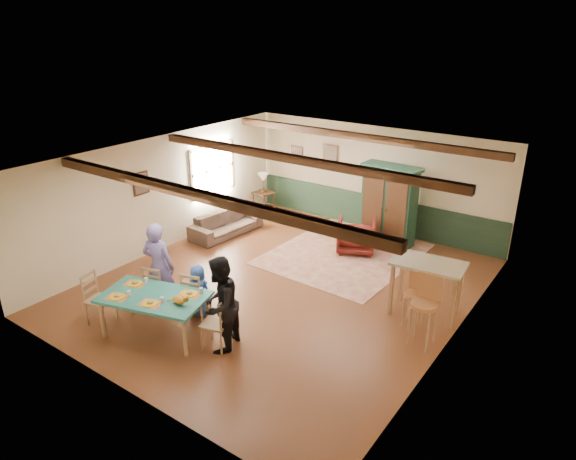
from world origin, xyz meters
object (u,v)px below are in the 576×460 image
Objects in this scene: sofa at (226,223)px; bar_stool_left at (414,300)px; person_woman at (220,305)px; cat at (179,300)px; armoire at (389,205)px; armchair at (356,235)px; dining_chair_end_right at (215,322)px; end_table at (264,202)px; dining_table at (156,315)px; dining_chair_far_left at (158,287)px; bar_stool_right at (423,313)px; dining_chair_far_right at (197,294)px; person_child at (199,291)px; table_lamp at (263,183)px; person_man at (159,267)px; dining_chair_end_left at (100,299)px; counter_table at (426,289)px.

bar_stool_left is (5.61, -1.29, 0.22)m from sofa.
person_woman is 0.71m from cat.
armoire is 1.11m from armchair.
bar_stool_left is (2.38, -2.28, 0.10)m from armchair.
dining_chair_end_right is 6.63m from end_table.
armoire is at bearing 64.72° from cat.
end_table is at bearing 111.07° from dining_table.
dining_chair_far_left is at bearing -113.57° from person_woman.
end_table is (-2.87, 5.94, -0.54)m from cat.
person_woman is at bearing -143.02° from bar_stool_right.
armchair is at bearing -68.32° from sofa.
bar_stool_left reaches higher than dining_chair_far_right.
person_woman is 1.64× the size of person_child.
dining_chair_end_right is at bearing 64.08° from armchair.
table_lamp is at bearing -80.13° from dining_chair_far_right.
person_man reaches higher than table_lamp.
dining_chair_far_left is at bearing 90.00° from person_man.
armchair is 3.60m from table_lamp.
dining_chair_far_right is 1.74× the size of table_lamp.
dining_chair_far_left is 5.69m from table_lamp.
dining_chair_far_left is at bearing 134.91° from dining_table.
cat is at bearing -139.28° from bar_stool_left.
dining_chair_far_left is at bearing -46.17° from dining_chair_end_left.
armchair is at bearing -127.31° from person_man.
cat is (-0.55, -0.26, 0.37)m from dining_chair_end_right.
bar_stool_right is at bearing -30.42° from table_lamp.
cat is 4.10m from bar_stool_left.
person_child is 5.69m from table_lamp.
bar_stool_right is at bearing 109.16° from armchair.
person_woman is 1.88× the size of armchair.
person_child is at bearing 99.46° from cat.
cat is 6.02m from armoire.
armoire is at bearing 119.79° from bar_stool_left.
dining_chair_far_right is 0.95× the size of bar_stool_left.
end_table is 7.20m from bar_stool_right.
dining_chair_far_left is at bearing 5.71° from person_child.
bar_stool_right reaches higher than dining_table.
dining_table is 1.89× the size of dining_chair_end_left.
end_table is at bearing -5.12° from dining_chair_end_left.
person_woman is at bearing 156.43° from dining_chair_far_left.
bar_stool_right reaches higher than table_lamp.
person_man is 4.96m from counter_table.
armoire reaches higher than dining_table.
dining_chair_far_right is 1.05m from dining_chair_end_right.
dining_table is 5.26m from armchair.
dining_chair_far_right is 5.77m from table_lamp.
dining_table is at bearing -101.42° from armoire.
person_man is 3.82m from sofa.
dining_chair_end_right is 6.64m from table_lamp.
end_table is at bearing -163.93° from person_woman.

